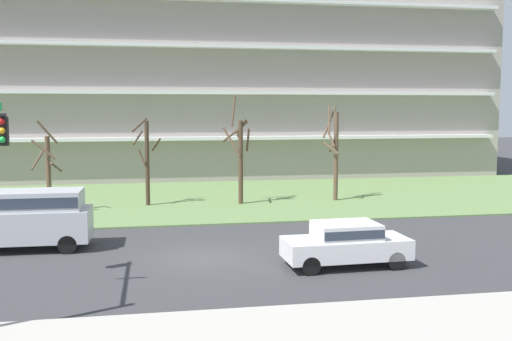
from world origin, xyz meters
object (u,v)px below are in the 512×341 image
object	(u,v)px
tree_center	(147,160)
sedan_white_near_left	(346,242)
tree_right	(240,154)
tree_far_right	(335,151)
tree_left	(48,170)
van_silver_center_left	(22,215)

from	to	relation	value
tree_center	sedan_white_near_left	world-z (taller)	tree_center
tree_right	tree_far_right	distance (m)	5.77
tree_right	sedan_white_near_left	bearing A→B (deg)	-82.66
tree_left	tree_center	size ratio (longest dim) A/B	0.98
tree_right	sedan_white_near_left	xyz separation A→B (m)	(1.76, -13.65, -2.10)
tree_right	van_silver_center_left	size ratio (longest dim) A/B	1.20
tree_left	tree_right	bearing A→B (deg)	5.95
sedan_white_near_left	van_silver_center_left	world-z (taller)	van_silver_center_left
tree_right	tree_left	bearing A→B (deg)	-174.05
tree_far_right	sedan_white_near_left	size ratio (longest dim) A/B	1.29
tree_left	sedan_white_near_left	size ratio (longest dim) A/B	1.11
tree_center	tree_right	world-z (taller)	tree_right
tree_right	tree_far_right	bearing A→B (deg)	2.80
van_silver_center_left	tree_left	bearing A→B (deg)	-86.60
tree_right	tree_center	bearing A→B (deg)	175.73
tree_center	tree_far_right	distance (m)	11.04
tree_far_right	van_silver_center_left	size ratio (longest dim) A/B	1.10
tree_far_right	van_silver_center_left	world-z (taller)	tree_far_right
sedan_white_near_left	tree_left	bearing A→B (deg)	131.94
tree_center	van_silver_center_left	distance (m)	10.73
tree_left	van_silver_center_left	xyz separation A→B (m)	(0.37, -8.07, -0.95)
tree_right	sedan_white_near_left	world-z (taller)	tree_right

